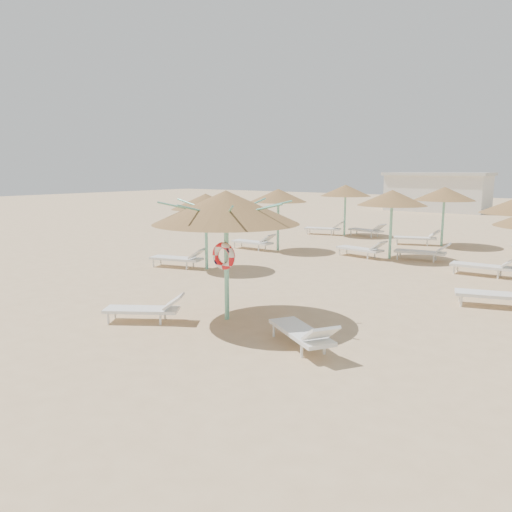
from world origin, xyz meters
The scene contains 6 objects.
ground centered at (0.00, 0.00, 0.00)m, with size 120.00×120.00×0.00m, color tan.
main_palapa centered at (-0.16, 0.17, 2.61)m, with size 3.34×3.34×2.99m.
lounger_main_a centered at (-1.51, -1.09, 0.31)m, with size 1.81×1.44×0.66m.
lounger_main_b centered at (2.30, -0.46, 0.34)m, with size 1.96×1.52×0.71m.
palapa_field centered at (1.59, 10.21, 2.30)m, with size 18.64×13.81×2.71m.
service_hut centered at (-6.00, 35.00, 1.64)m, with size 8.40×4.40×3.25m.
Camera 1 is at (7.09, -8.45, 3.44)m, focal length 35.00 mm.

